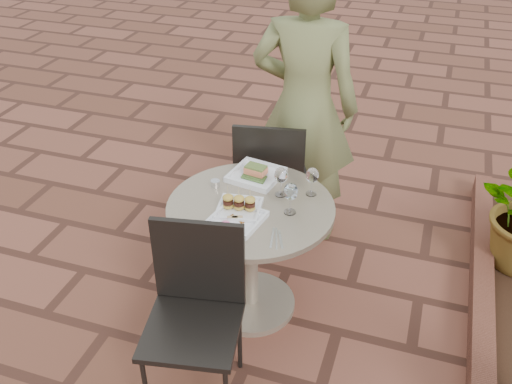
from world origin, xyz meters
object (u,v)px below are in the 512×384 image
(chair_far, at_px, (270,174))
(plate_tuna, at_px, (237,219))
(chair_near, at_px, (196,300))
(cafe_table, at_px, (251,242))
(plate_salmon, at_px, (256,174))
(plate_sliders, at_px, (239,206))
(diner, at_px, (305,107))

(chair_far, bearing_deg, plate_tuna, 84.50)
(plate_tuna, bearing_deg, chair_near, -97.58)
(cafe_table, distance_m, plate_salmon, 0.39)
(plate_sliders, height_order, plate_tuna, plate_sliders)
(diner, height_order, plate_tuna, diner)
(cafe_table, bearing_deg, plate_salmon, 103.07)
(chair_far, bearing_deg, chair_near, 80.22)
(chair_far, xyz_separation_m, diner, (0.15, 0.23, 0.39))
(chair_far, relative_size, plate_salmon, 2.97)
(chair_far, height_order, plate_tuna, chair_far)
(chair_far, xyz_separation_m, chair_near, (0.01, -1.21, 0.00))
(chair_far, distance_m, diner, 0.47)
(plate_tuna, bearing_deg, plate_sliders, 103.09)
(chair_far, relative_size, plate_tuna, 3.25)
(chair_far, xyz_separation_m, plate_sliders, (0.04, -0.69, 0.21))
(chair_near, relative_size, plate_tuna, 3.25)
(cafe_table, relative_size, plate_sliders, 3.53)
(diner, distance_m, plate_salmon, 0.62)
(cafe_table, distance_m, plate_sliders, 0.29)
(cafe_table, xyz_separation_m, chair_near, (-0.08, -0.58, 0.07))
(chair_far, height_order, chair_near, same)
(plate_salmon, distance_m, plate_tuna, 0.44)
(diner, distance_m, plate_sliders, 0.94)
(diner, relative_size, plate_salmon, 5.99)
(plate_sliders, bearing_deg, diner, 83.33)
(diner, xyz_separation_m, plate_sliders, (-0.11, -0.92, -0.18))
(chair_far, distance_m, plate_tuna, 0.81)
(plate_salmon, bearing_deg, chair_far, 92.93)
(cafe_table, xyz_separation_m, plate_sliders, (-0.04, -0.07, 0.28))
(plate_salmon, distance_m, plate_sliders, 0.35)
(diner, bearing_deg, plate_salmon, 75.70)
(chair_near, bearing_deg, plate_salmon, 78.56)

